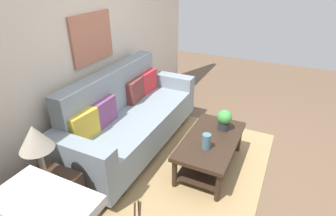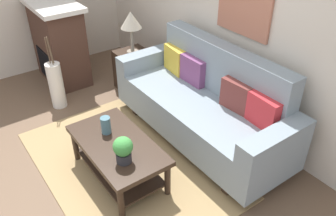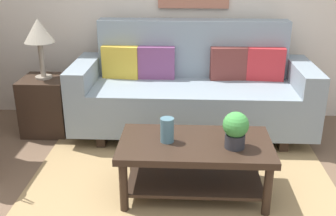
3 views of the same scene
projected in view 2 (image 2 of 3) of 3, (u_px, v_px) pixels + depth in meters
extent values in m
plane|color=brown|center=(84.00, 184.00, 3.50)|extent=(9.53, 9.53, 0.00)
cube|color=beige|center=(242.00, 13.00, 3.74)|extent=(5.53, 0.10, 2.70)
cube|color=#A38456|center=(128.00, 163.00, 3.74)|extent=(2.38, 1.62, 0.01)
cube|color=gray|center=(199.00, 115.00, 3.96)|extent=(1.87, 0.84, 0.40)
cube|color=gray|center=(223.00, 69.00, 3.85)|extent=(1.87, 0.20, 0.56)
cube|color=gray|center=(149.00, 72.00, 4.60)|extent=(0.20, 0.84, 0.60)
cube|color=gray|center=(272.00, 158.00, 3.20)|extent=(0.20, 0.84, 0.60)
cube|color=#332319|center=(158.00, 102.00, 4.66)|extent=(0.08, 0.74, 0.12)
cube|color=#332319|center=(251.00, 174.00, 3.54)|extent=(0.08, 0.74, 0.12)
cube|color=gold|center=(175.00, 60.00, 4.33)|extent=(0.37, 0.16, 0.32)
cube|color=#7A4270|center=(193.00, 70.00, 4.09)|extent=(0.36, 0.12, 0.32)
cube|color=brown|center=(237.00, 96.00, 3.61)|extent=(0.37, 0.15, 0.32)
cube|color=red|center=(263.00, 111.00, 3.37)|extent=(0.37, 0.14, 0.32)
cube|color=#332319|center=(117.00, 145.00, 3.38)|extent=(1.10, 0.60, 0.05)
cube|color=#332319|center=(119.00, 167.00, 3.54)|extent=(0.98, 0.50, 0.02)
cylinder|color=#332319|center=(76.00, 145.00, 3.71)|extent=(0.06, 0.06, 0.38)
cylinder|color=#332319|center=(121.00, 204.00, 3.05)|extent=(0.06, 0.06, 0.38)
cylinder|color=#332319|center=(117.00, 129.00, 3.95)|extent=(0.06, 0.06, 0.38)
cylinder|color=#332319|center=(168.00, 179.00, 3.29)|extent=(0.06, 0.06, 0.38)
cylinder|color=slate|center=(106.00, 125.00, 3.45)|extent=(0.10, 0.10, 0.18)
cylinder|color=#2D2D33|center=(124.00, 157.00, 3.12)|extent=(0.14, 0.14, 0.10)
sphere|color=green|center=(123.00, 146.00, 3.05)|extent=(0.18, 0.18, 0.18)
cube|color=#332319|center=(134.00, 71.00, 4.95)|extent=(0.44, 0.44, 0.56)
cylinder|color=gray|center=(133.00, 52.00, 4.79)|extent=(0.16, 0.16, 0.02)
cylinder|color=gray|center=(132.00, 40.00, 4.70)|extent=(0.05, 0.05, 0.35)
cone|color=#B2A893|center=(131.00, 20.00, 4.54)|extent=(0.28, 0.28, 0.22)
cube|color=#472D23|center=(59.00, 45.00, 5.04)|extent=(0.90, 0.50, 1.10)
cube|color=black|center=(46.00, 65.00, 5.05)|extent=(0.52, 0.02, 0.44)
cube|color=silver|center=(52.00, 5.00, 4.72)|extent=(1.02, 0.58, 0.06)
cylinder|color=white|center=(56.00, 85.00, 4.53)|extent=(0.19, 0.19, 0.62)
cylinder|color=brown|center=(50.00, 51.00, 4.25)|extent=(0.03, 0.03, 0.36)
cylinder|color=brown|center=(50.00, 50.00, 4.28)|extent=(0.01, 0.04, 0.36)
cylinder|color=brown|center=(48.00, 51.00, 4.26)|extent=(0.05, 0.03, 0.36)
cube|color=#B77056|center=(244.00, 7.00, 3.59)|extent=(0.71, 0.03, 0.59)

